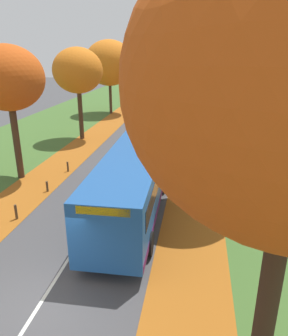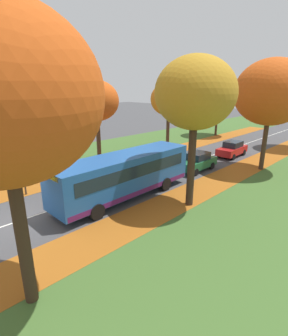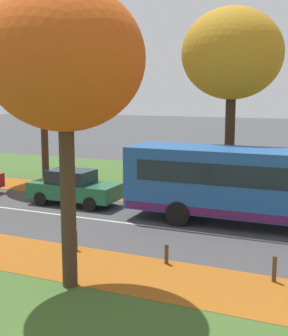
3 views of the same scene
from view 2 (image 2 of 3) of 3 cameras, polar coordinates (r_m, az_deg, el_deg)
name	(u,v)px [view 2 (image 2 of 3)]	position (r m, az deg, el deg)	size (l,w,h in m)	color
ground_plane	(19,221)	(16.64, -25.59, -10.36)	(160.00, 160.00, 0.00)	#424244
grass_verge_left	(148,144)	(34.62, 0.89, 5.35)	(12.00, 90.00, 0.01)	#3D6028
leaf_litter_left	(140,159)	(27.33, -0.93, 2.05)	(2.80, 60.00, 0.00)	#9E5619
leaf_litter_right	(219,180)	(22.00, 16.05, -2.55)	(2.80, 60.00, 0.00)	#9E5619
road_centre_line	(209,156)	(29.16, 14.00, 2.50)	(0.12, 80.00, 0.01)	silver
tree_left_near	(97,101)	(24.92, -10.29, 14.11)	(4.07, 4.07, 7.81)	#422D1E
tree_left_mid	(169,99)	(30.98, 5.39, 14.63)	(4.15, 4.15, 7.68)	#422D1E
tree_left_far	(219,95)	(41.26, 15.94, 14.95)	(5.80, 5.80, 8.53)	#422D1E
tree_right_nearest	(0,96)	(8.52, -28.87, 13.54)	(5.80, 5.80, 9.65)	#382619
tree_right_near	(195,94)	(15.64, 11.09, 15.53)	(4.64, 4.64, 8.98)	#382619
tree_right_mid	(271,93)	(25.18, 25.99, 14.56)	(6.13, 6.13, 9.51)	#422D1E
bollard_second	(26,190)	(20.10, -24.36, -4.46)	(0.12, 0.12, 0.62)	#4C3823
bollard_third	(67,178)	(21.32, -16.50, -2.20)	(0.12, 0.12, 0.74)	#4C3823
bollard_fourth	(100,170)	(22.87, -9.47, -0.53)	(0.12, 0.12, 0.61)	#4C3823
bollard_fifth	(128,163)	(24.80, -3.59, 1.17)	(0.12, 0.12, 0.67)	#4C3823
bus	(125,174)	(17.47, -4.25, -1.21)	(2.78, 10.44, 2.98)	#1E5199
car_green_lead	(197,162)	(23.84, 11.46, 1.38)	(1.81, 4.21, 1.62)	#1E6038
car_red_following	(232,149)	(29.67, 18.64, 3.96)	(1.90, 4.26, 1.62)	#B21919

